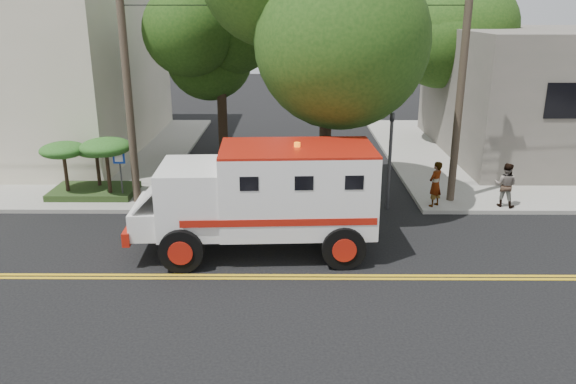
{
  "coord_description": "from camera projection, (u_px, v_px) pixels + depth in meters",
  "views": [
    {
      "loc": [
        0.23,
        -14.05,
        7.14
      ],
      "look_at": [
        0.13,
        2.71,
        1.6
      ],
      "focal_mm": 35.0,
      "sensor_mm": 36.0,
      "label": 1
    }
  ],
  "objects": [
    {
      "name": "traffic_signal",
      "position": [
        390.0,
        151.0,
        20.18
      ],
      "size": [
        0.15,
        0.18,
        3.6
      ],
      "color": "#3F3F42",
      "rests_on": "ground"
    },
    {
      "name": "pedestrian_b",
      "position": [
        505.0,
        185.0,
        20.46
      ],
      "size": [
        1.0,
        0.93,
        1.64
      ],
      "primitive_type": "imported",
      "rotation": [
        0.0,
        0.0,
        2.63
      ],
      "color": "gray",
      "rests_on": "sidewalk_ne"
    },
    {
      "name": "pedestrian_a",
      "position": [
        435.0,
        184.0,
        20.46
      ],
      "size": [
        0.73,
        0.71,
        1.69
      ],
      "primitive_type": "imported",
      "rotation": [
        0.0,
        0.0,
        3.88
      ],
      "color": "gray",
      "rests_on": "sidewalk_ne"
    },
    {
      "name": "tree_left",
      "position": [
        226.0,
        40.0,
        24.99
      ],
      "size": [
        4.48,
        4.2,
        7.7
      ],
      "color": "black",
      "rests_on": "ground"
    },
    {
      "name": "ground",
      "position": [
        283.0,
        277.0,
        15.58
      ],
      "size": [
        100.0,
        100.0,
        0.0
      ],
      "primitive_type": "plane",
      "color": "black",
      "rests_on": "ground"
    },
    {
      "name": "utility_pole_left",
      "position": [
        127.0,
        85.0,
        19.9
      ],
      "size": [
        0.28,
        0.28,
        9.0
      ],
      "primitive_type": "cylinder",
      "color": "#382D23",
      "rests_on": "ground"
    },
    {
      "name": "utility_pole_right",
      "position": [
        461.0,
        85.0,
        20.02
      ],
      "size": [
        0.28,
        0.28,
        9.0
      ],
      "primitive_type": "cylinder",
      "color": "#382D23",
      "rests_on": "ground"
    },
    {
      "name": "armored_truck",
      "position": [
        266.0,
        193.0,
        16.69
      ],
      "size": [
        7.33,
        3.21,
        3.28
      ],
      "rotation": [
        0.0,
        0.0,
        0.05
      ],
      "color": "white",
      "rests_on": "ground"
    },
    {
      "name": "tree_right",
      "position": [
        460.0,
        29.0,
        28.6
      ],
      "size": [
        4.8,
        4.5,
        8.2
      ],
      "color": "black",
      "rests_on": "ground"
    },
    {
      "name": "accessibility_sign",
      "position": [
        120.0,
        169.0,
        21.05
      ],
      "size": [
        0.45,
        0.1,
        2.02
      ],
      "color": "#3F3F42",
      "rests_on": "ground"
    },
    {
      "name": "sidewalk_nw",
      "position": [
        21.0,
        153.0,
        28.46
      ],
      "size": [
        17.0,
        17.0,
        0.15
      ],
      "primitive_type": "cube",
      "color": "gray",
      "rests_on": "ground"
    },
    {
      "name": "tree_main",
      "position": [
        341.0,
        5.0,
        19.21
      ],
      "size": [
        6.08,
        5.7,
        9.85
      ],
      "color": "black",
      "rests_on": "ground"
    },
    {
      "name": "palm_planter",
      "position": [
        91.0,
        158.0,
        21.4
      ],
      "size": [
        3.52,
        2.63,
        2.36
      ],
      "color": "#1E3314",
      "rests_on": "sidewalk_nw"
    },
    {
      "name": "sidewalk_ne",
      "position": [
        554.0,
        154.0,
        28.3
      ],
      "size": [
        17.0,
        17.0,
        0.15
      ],
      "primitive_type": "cube",
      "color": "gray",
      "rests_on": "ground"
    }
  ]
}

